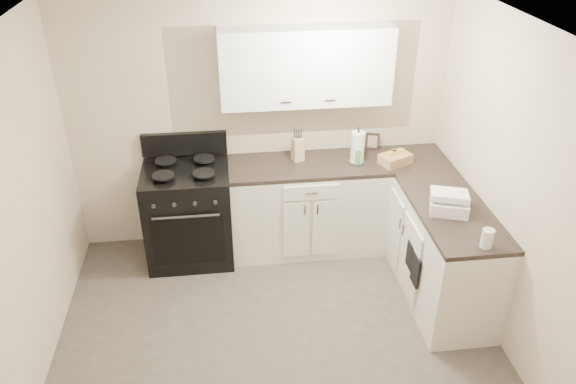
{
  "coord_description": "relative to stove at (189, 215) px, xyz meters",
  "views": [
    {
      "loc": [
        -0.33,
        -3.2,
        3.37
      ],
      "look_at": [
        0.17,
        0.85,
        1.02
      ],
      "focal_mm": 35.0,
      "sensor_mm": 36.0,
      "label": 1
    }
  ],
  "objects": [
    {
      "name": "glass_jar",
      "position": [
        2.26,
        -1.48,
        0.56
      ],
      "size": [
        0.12,
        0.12,
        0.15
      ],
      "primitive_type": "cylinder",
      "rotation": [
        0.0,
        0.0,
        0.38
      ],
      "color": "silver",
      "rests_on": "countertop_right"
    },
    {
      "name": "soap_bottle",
      "position": [
        1.62,
        -0.05,
        0.56
      ],
      "size": [
        0.05,
        0.05,
        0.16
      ],
      "primitive_type": "cylinder",
      "rotation": [
        0.0,
        0.0,
        -0.04
      ],
      "color": "green",
      "rests_on": "countertop_back"
    },
    {
      "name": "picture_frame",
      "position": [
        1.84,
        0.27,
        0.56
      ],
      "size": [
        0.14,
        0.08,
        0.17
      ],
      "primitive_type": "cube",
      "rotation": [
        -0.14,
        0.0,
        -0.29
      ],
      "color": "black",
      "rests_on": "countertop_back"
    },
    {
      "name": "ceiling",
      "position": [
        0.72,
        -1.48,
        2.04
      ],
      "size": [
        3.6,
        3.6,
        0.0
      ],
      "primitive_type": "plane",
      "color": "white",
      "rests_on": "wall_back"
    },
    {
      "name": "base_cabinets_right",
      "position": [
        2.22,
        -0.63,
        -0.01
      ],
      "size": [
        0.6,
        1.9,
        0.9
      ],
      "primitive_type": "cube",
      "color": "silver",
      "rests_on": "floor"
    },
    {
      "name": "countertop_right",
      "position": [
        2.22,
        -0.63,
        0.46
      ],
      "size": [
        0.6,
        1.9,
        0.04
      ],
      "primitive_type": "cube",
      "color": "black",
      "rests_on": "base_cabinets_right"
    },
    {
      "name": "upper_cabinets",
      "position": [
        1.15,
        0.18,
        1.38
      ],
      "size": [
        1.55,
        0.3,
        0.7
      ],
      "primitive_type": "cube",
      "color": "white",
      "rests_on": "wall_back"
    },
    {
      "name": "floor",
      "position": [
        0.72,
        -1.48,
        -0.46
      ],
      "size": [
        3.6,
        3.6,
        0.0
      ],
      "primitive_type": "plane",
      "color": "#473F38",
      "rests_on": "ground"
    },
    {
      "name": "paper_towel",
      "position": [
        1.63,
        -0.0,
        0.63
      ],
      "size": [
        0.17,
        0.17,
        0.31
      ],
      "primitive_type": "cylinder",
      "rotation": [
        0.0,
        0.0,
        0.43
      ],
      "color": "white",
      "rests_on": "countertop_back"
    },
    {
      "name": "wall_back",
      "position": [
        0.72,
        0.32,
        0.79
      ],
      "size": [
        3.6,
        0.0,
        3.6
      ],
      "primitive_type": "plane",
      "rotation": [
        1.57,
        0.0,
        0.0
      ],
      "color": "beige",
      "rests_on": "ground"
    },
    {
      "name": "countertop_back",
      "position": [
        1.15,
        0.02,
        0.46
      ],
      "size": [
        1.55,
        0.6,
        0.04
      ],
      "primitive_type": "cube",
      "color": "black",
      "rests_on": "base_cabinets_back"
    },
    {
      "name": "wicker_basket",
      "position": [
        1.98,
        -0.07,
        0.53
      ],
      "size": [
        0.34,
        0.29,
        0.1
      ],
      "primitive_type": "cube",
      "rotation": [
        0.0,
        0.0,
        0.42
      ],
      "color": "tan",
      "rests_on": "countertop_right"
    },
    {
      "name": "stove",
      "position": [
        0.0,
        0.0,
        0.0
      ],
      "size": [
        0.81,
        0.69,
        0.98
      ],
      "primitive_type": "cube",
      "color": "black",
      "rests_on": "floor"
    },
    {
      "name": "wall_right",
      "position": [
        2.52,
        -1.48,
        0.79
      ],
      "size": [
        0.0,
        3.6,
        3.6
      ],
      "primitive_type": "plane",
      "rotation": [
        1.57,
        0.0,
        -1.57
      ],
      "color": "beige",
      "rests_on": "ground"
    },
    {
      "name": "knife_block",
      "position": [
        1.07,
        0.11,
        0.6
      ],
      "size": [
        0.13,
        0.12,
        0.23
      ],
      "primitive_type": "cube",
      "rotation": [
        0.0,
        0.0,
        0.31
      ],
      "color": "tan",
      "rests_on": "countertop_back"
    },
    {
      "name": "oven_mitt_near",
      "position": [
        1.9,
        -1.11,
        0.01
      ],
      "size": [
        0.02,
        0.16,
        0.28
      ],
      "primitive_type": "cube",
      "color": "black",
      "rests_on": "base_cabinets_right"
    },
    {
      "name": "base_cabinets_back",
      "position": [
        1.15,
        0.02,
        -0.01
      ],
      "size": [
        1.55,
        0.6,
        0.9
      ],
      "primitive_type": "cube",
      "color": "silver",
      "rests_on": "floor"
    },
    {
      "name": "countertop_grill",
      "position": [
        2.18,
        -0.95,
        0.53
      ],
      "size": [
        0.37,
        0.36,
        0.11
      ],
      "primitive_type": "cube",
      "rotation": [
        0.0,
        0.0,
        -0.33
      ],
      "color": "white",
      "rests_on": "countertop_right"
    },
    {
      "name": "oven_mitt_far",
      "position": [
        1.9,
        -0.95,
        0.04
      ],
      "size": [
        0.02,
        0.14,
        0.24
      ],
      "primitive_type": "cube",
      "color": "black",
      "rests_on": "base_cabinets_right"
    },
    {
      "name": "wall_left",
      "position": [
        -1.08,
        -1.48,
        0.79
      ],
      "size": [
        0.0,
        3.6,
        3.6
      ],
      "primitive_type": "plane",
      "rotation": [
        1.57,
        0.0,
        1.57
      ],
      "color": "beige",
      "rests_on": "ground"
    }
  ]
}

